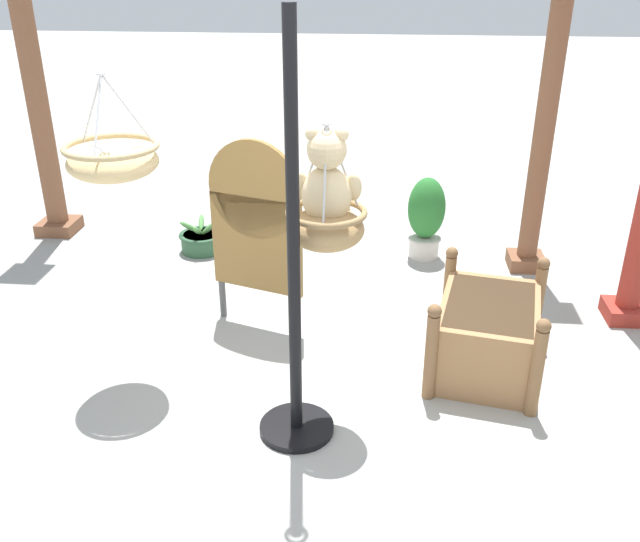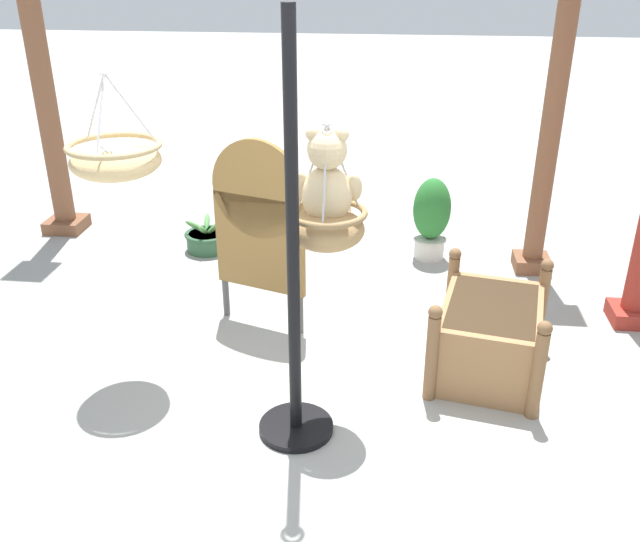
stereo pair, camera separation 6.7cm
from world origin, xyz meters
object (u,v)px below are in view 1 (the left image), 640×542
at_px(hanging_basket_left_high, 113,160).
at_px(potted_plant_flowering_red, 202,240).
at_px(display_sign_board, 256,221).
at_px(greenhouse_pillar_left, 34,85).
at_px(wooden_planter_box, 487,333).
at_px(potted_plant_small_succulent, 426,216).
at_px(display_pole_central, 295,320).
at_px(hanging_basket_with_teddy, 326,226).
at_px(teddy_bear, 327,183).
at_px(greenhouse_pillar_right, 544,129).

xyz_separation_m(hanging_basket_left_high, potted_plant_flowering_red, (-0.06, 1.96, -1.34)).
distance_m(potted_plant_flowering_red, display_sign_board, 1.69).
height_order(greenhouse_pillar_left, potted_plant_flowering_red, greenhouse_pillar_left).
height_order(wooden_planter_box, display_sign_board, display_sign_board).
bearing_deg(potted_plant_small_succulent, display_pole_central, -108.22).
bearing_deg(display_sign_board, hanging_basket_with_teddy, -59.23).
distance_m(display_pole_central, wooden_planter_box, 1.51).
bearing_deg(potted_plant_small_succulent, display_sign_board, -133.38).
bearing_deg(display_pole_central, teddy_bear, 61.38).
relative_size(greenhouse_pillar_left, display_sign_board, 2.10).
xyz_separation_m(hanging_basket_with_teddy, wooden_planter_box, (1.04, 0.54, -0.94)).
xyz_separation_m(greenhouse_pillar_left, display_sign_board, (2.32, -1.64, -0.61)).
bearing_deg(display_sign_board, potted_plant_flowering_red, 120.70).
height_order(greenhouse_pillar_left, wooden_planter_box, greenhouse_pillar_left).
bearing_deg(greenhouse_pillar_right, display_pole_central, -125.53).
bearing_deg(hanging_basket_with_teddy, teddy_bear, 90.00).
height_order(potted_plant_small_succulent, display_sign_board, display_sign_board).
bearing_deg(hanging_basket_left_high, potted_plant_small_succulent, 45.10).
relative_size(hanging_basket_with_teddy, teddy_bear, 1.28).
distance_m(wooden_planter_box, potted_plant_flowering_red, 2.97).
relative_size(hanging_basket_left_high, wooden_planter_box, 0.57).
xyz_separation_m(hanging_basket_left_high, potted_plant_small_succulent, (2.01, 2.02, -1.06)).
xyz_separation_m(greenhouse_pillar_left, potted_plant_small_succulent, (3.61, -0.28, -1.05)).
bearing_deg(potted_plant_flowering_red, potted_plant_small_succulent, 1.64).
height_order(hanging_basket_left_high, greenhouse_pillar_right, greenhouse_pillar_right).
xyz_separation_m(hanging_basket_left_high, greenhouse_pillar_left, (-1.60, 2.29, -0.00)).
bearing_deg(display_sign_board, hanging_basket_left_high, -137.85).
relative_size(display_pole_central, greenhouse_pillar_right, 0.94).
distance_m(greenhouse_pillar_left, potted_plant_small_succulent, 3.77).
height_order(potted_plant_flowering_red, display_sign_board, display_sign_board).
bearing_deg(hanging_basket_with_teddy, wooden_planter_box, 27.57).
bearing_deg(hanging_basket_with_teddy, display_pole_central, -120.96).
relative_size(hanging_basket_with_teddy, display_sign_board, 0.49).
bearing_deg(hanging_basket_left_high, teddy_bear, -13.33).
bearing_deg(hanging_basket_left_high, greenhouse_pillar_left, 124.96).
relative_size(hanging_basket_with_teddy, greenhouse_pillar_left, 0.23).
bearing_deg(teddy_bear, wooden_planter_box, 26.48).
xyz_separation_m(display_pole_central, greenhouse_pillar_left, (-2.76, 2.88, 0.70)).
xyz_separation_m(hanging_basket_with_teddy, hanging_basket_left_high, (-1.30, 0.33, 0.24)).
relative_size(display_pole_central, teddy_bear, 4.45).
distance_m(teddy_bear, display_sign_board, 1.28).
bearing_deg(display_pole_central, greenhouse_pillar_right, 54.47).
relative_size(wooden_planter_box, display_sign_board, 0.76).
relative_size(teddy_bear, greenhouse_pillar_right, 0.21).
distance_m(display_pole_central, potted_plant_flowering_red, 2.89).
distance_m(wooden_planter_box, display_sign_board, 1.78).
distance_m(greenhouse_pillar_right, potted_plant_small_succulent, 1.24).
distance_m(teddy_bear, wooden_planter_box, 1.65).
bearing_deg(teddy_bear, display_sign_board, 121.42).
distance_m(hanging_basket_left_high, potted_plant_small_succulent, 3.04).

